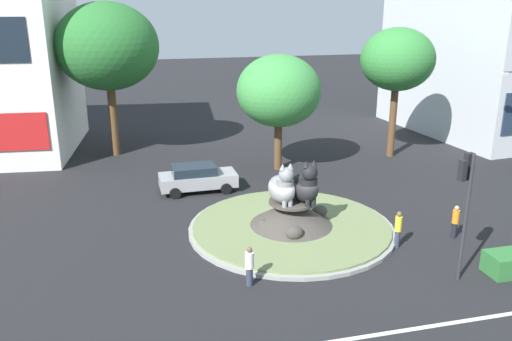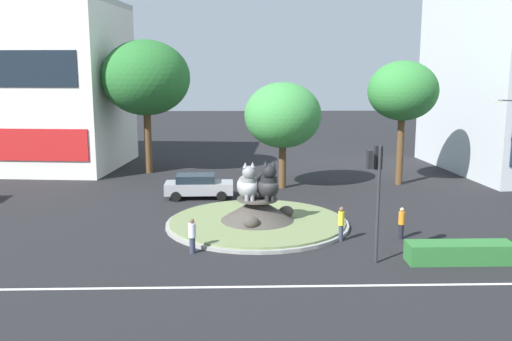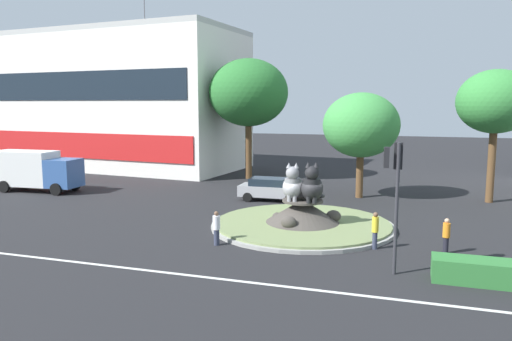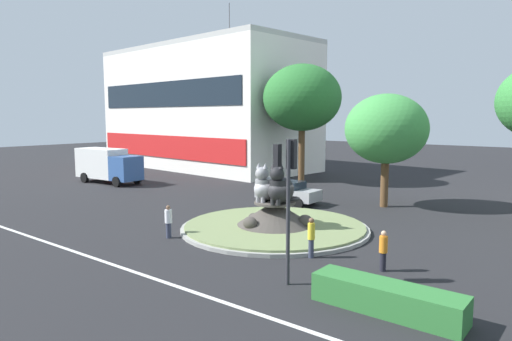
{
  "view_description": "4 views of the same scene",
  "coord_description": "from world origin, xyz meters",
  "px_view_note": "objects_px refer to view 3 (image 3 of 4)",
  "views": [
    {
      "loc": [
        -7.29,
        -22.4,
        10.67
      ],
      "look_at": [
        -1.45,
        1.28,
        2.75
      ],
      "focal_mm": 36.96,
      "sensor_mm": 36.0,
      "label": 1
    },
    {
      "loc": [
        -0.93,
        -29.75,
        8.56
      ],
      "look_at": [
        -0.04,
        1.06,
        2.84
      ],
      "focal_mm": 39.57,
      "sensor_mm": 36.0,
      "label": 2
    },
    {
      "loc": [
        5.47,
        -25.42,
        6.69
      ],
      "look_at": [
        -3.0,
        1.06,
        2.86
      ],
      "focal_mm": 34.09,
      "sensor_mm": 36.0,
      "label": 3
    },
    {
      "loc": [
        13.95,
        -19.26,
        6.02
      ],
      "look_at": [
        -1.03,
        -0.3,
        3.13
      ],
      "focal_mm": 32.03,
      "sensor_mm": 36.0,
      "label": 4
    }
  ],
  "objects_px": {
    "delivery_box_truck": "(35,170)",
    "pedestrian_white_shirt": "(216,227)",
    "traffic_light_mast": "(395,179)",
    "third_tree_left": "(361,125)",
    "cat_statue_grey": "(293,186)",
    "broadleaf_tree_behind_island": "(249,93)",
    "second_tree_near_tower": "(495,102)",
    "shophouse_block": "(118,101)",
    "pedestrian_orange_shirt": "(446,235)",
    "cat_statue_black": "(312,187)",
    "sedan_on_far_lane": "(271,189)",
    "pedestrian_yellow_shirt": "(375,229)"
  },
  "relations": [
    {
      "from": "broadleaf_tree_behind_island",
      "to": "sedan_on_far_lane",
      "type": "distance_m",
      "value": 12.25
    },
    {
      "from": "third_tree_left",
      "to": "cat_statue_grey",
      "type": "bearing_deg",
      "value": -104.98
    },
    {
      "from": "cat_statue_grey",
      "to": "pedestrian_white_shirt",
      "type": "distance_m",
      "value": 5.38
    },
    {
      "from": "traffic_light_mast",
      "to": "pedestrian_yellow_shirt",
      "type": "bearing_deg",
      "value": 9.98
    },
    {
      "from": "cat_statue_black",
      "to": "third_tree_left",
      "type": "bearing_deg",
      "value": 161.34
    },
    {
      "from": "delivery_box_truck",
      "to": "cat_statue_grey",
      "type": "bearing_deg",
      "value": -15.21
    },
    {
      "from": "traffic_light_mast",
      "to": "third_tree_left",
      "type": "bearing_deg",
      "value": 4.5
    },
    {
      "from": "third_tree_left",
      "to": "pedestrian_yellow_shirt",
      "type": "xyz_separation_m",
      "value": [
        1.99,
        -12.49,
        -4.23
      ]
    },
    {
      "from": "cat_statue_grey",
      "to": "cat_statue_black",
      "type": "distance_m",
      "value": 1.08
    },
    {
      "from": "second_tree_near_tower",
      "to": "delivery_box_truck",
      "type": "distance_m",
      "value": 33.58
    },
    {
      "from": "broadleaf_tree_behind_island",
      "to": "pedestrian_orange_shirt",
      "type": "bearing_deg",
      "value": -49.71
    },
    {
      "from": "second_tree_near_tower",
      "to": "delivery_box_truck",
      "type": "height_order",
      "value": "second_tree_near_tower"
    },
    {
      "from": "second_tree_near_tower",
      "to": "third_tree_left",
      "type": "height_order",
      "value": "second_tree_near_tower"
    },
    {
      "from": "shophouse_block",
      "to": "cat_statue_grey",
      "type": "bearing_deg",
      "value": -34.07
    },
    {
      "from": "sedan_on_far_lane",
      "to": "traffic_light_mast",
      "type": "bearing_deg",
      "value": -56.96
    },
    {
      "from": "traffic_light_mast",
      "to": "delivery_box_truck",
      "type": "bearing_deg",
      "value": 62.53
    },
    {
      "from": "cat_statue_grey",
      "to": "pedestrian_orange_shirt",
      "type": "bearing_deg",
      "value": 62.69
    },
    {
      "from": "sedan_on_far_lane",
      "to": "delivery_box_truck",
      "type": "height_order",
      "value": "delivery_box_truck"
    },
    {
      "from": "broadleaf_tree_behind_island",
      "to": "third_tree_left",
      "type": "distance_m",
      "value": 12.3
    },
    {
      "from": "traffic_light_mast",
      "to": "third_tree_left",
      "type": "relative_size",
      "value": 0.7
    },
    {
      "from": "broadleaf_tree_behind_island",
      "to": "delivery_box_truck",
      "type": "height_order",
      "value": "broadleaf_tree_behind_island"
    },
    {
      "from": "broadleaf_tree_behind_island",
      "to": "pedestrian_white_shirt",
      "type": "xyz_separation_m",
      "value": [
        5.18,
        -20.21,
        -6.76
      ]
    },
    {
      "from": "delivery_box_truck",
      "to": "traffic_light_mast",
      "type": "bearing_deg",
      "value": -24.46
    },
    {
      "from": "shophouse_block",
      "to": "third_tree_left",
      "type": "height_order",
      "value": "shophouse_block"
    },
    {
      "from": "third_tree_left",
      "to": "sedan_on_far_lane",
      "type": "relative_size",
      "value": 1.67
    },
    {
      "from": "cat_statue_black",
      "to": "shophouse_block",
      "type": "height_order",
      "value": "shophouse_block"
    },
    {
      "from": "broadleaf_tree_behind_island",
      "to": "third_tree_left",
      "type": "bearing_deg",
      "value": -30.2
    },
    {
      "from": "traffic_light_mast",
      "to": "pedestrian_white_shirt",
      "type": "height_order",
      "value": "traffic_light_mast"
    },
    {
      "from": "second_tree_near_tower",
      "to": "pedestrian_orange_shirt",
      "type": "bearing_deg",
      "value": -105.16
    },
    {
      "from": "cat_statue_grey",
      "to": "delivery_box_truck",
      "type": "relative_size",
      "value": 0.32
    },
    {
      "from": "delivery_box_truck",
      "to": "pedestrian_white_shirt",
      "type": "bearing_deg",
      "value": -28.88
    },
    {
      "from": "shophouse_block",
      "to": "pedestrian_orange_shirt",
      "type": "relative_size",
      "value": 16.91
    },
    {
      "from": "cat_statue_grey",
      "to": "broadleaf_tree_behind_island",
      "type": "relative_size",
      "value": 0.21
    },
    {
      "from": "cat_statue_black",
      "to": "pedestrian_white_shirt",
      "type": "distance_m",
      "value": 5.9
    },
    {
      "from": "third_tree_left",
      "to": "pedestrian_orange_shirt",
      "type": "relative_size",
      "value": 4.63
    },
    {
      "from": "traffic_light_mast",
      "to": "pedestrian_orange_shirt",
      "type": "height_order",
      "value": "traffic_light_mast"
    },
    {
      "from": "traffic_light_mast",
      "to": "sedan_on_far_lane",
      "type": "bearing_deg",
      "value": 28.42
    },
    {
      "from": "shophouse_block",
      "to": "second_tree_near_tower",
      "type": "height_order",
      "value": "shophouse_block"
    },
    {
      "from": "cat_statue_black",
      "to": "second_tree_near_tower",
      "type": "xyz_separation_m",
      "value": [
        10.18,
        10.78,
        4.46
      ]
    },
    {
      "from": "shophouse_block",
      "to": "second_tree_near_tower",
      "type": "relative_size",
      "value": 3.05
    },
    {
      "from": "traffic_light_mast",
      "to": "cat_statue_black",
      "type": "bearing_deg",
      "value": 31.17
    },
    {
      "from": "sedan_on_far_lane",
      "to": "delivery_box_truck",
      "type": "distance_m",
      "value": 18.37
    },
    {
      "from": "traffic_light_mast",
      "to": "delivery_box_truck",
      "type": "xyz_separation_m",
      "value": [
        -26.87,
        10.6,
        -2.14
      ]
    },
    {
      "from": "traffic_light_mast",
      "to": "pedestrian_orange_shirt",
      "type": "relative_size",
      "value": 3.23
    },
    {
      "from": "shophouse_block",
      "to": "third_tree_left",
      "type": "distance_m",
      "value": 28.33
    },
    {
      "from": "pedestrian_yellow_shirt",
      "to": "traffic_light_mast",
      "type": "bearing_deg",
      "value": -168.2
    },
    {
      "from": "shophouse_block",
      "to": "delivery_box_truck",
      "type": "distance_m",
      "value": 16.17
    },
    {
      "from": "pedestrian_orange_shirt",
      "to": "shophouse_block",
      "type": "bearing_deg",
      "value": -55.43
    },
    {
      "from": "pedestrian_orange_shirt",
      "to": "pedestrian_white_shirt",
      "type": "height_order",
      "value": "pedestrian_white_shirt"
    },
    {
      "from": "shophouse_block",
      "to": "pedestrian_orange_shirt",
      "type": "bearing_deg",
      "value": -29.7
    }
  ]
}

